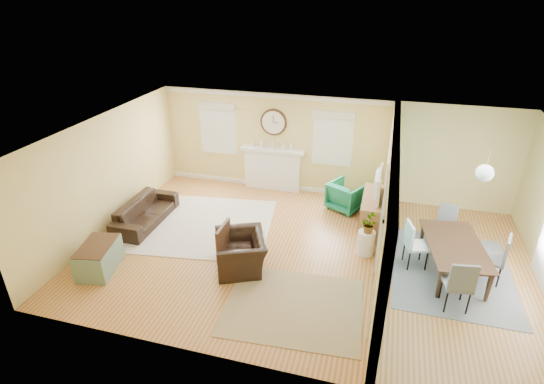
# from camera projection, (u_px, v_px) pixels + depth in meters

# --- Properties ---
(floor) EXTENTS (9.00, 9.00, 0.00)m
(floor) POSITION_uv_depth(u_px,v_px,m) (305.00, 254.00, 8.82)
(floor) COLOR #956026
(floor) RESTS_ON ground
(wall_back) EXTENTS (9.00, 0.02, 2.60)m
(wall_back) POSITION_uv_depth(u_px,v_px,m) (330.00, 147.00, 10.84)
(wall_back) COLOR #E3C874
(wall_back) RESTS_ON ground
(wall_front) EXTENTS (9.00, 0.02, 2.60)m
(wall_front) POSITION_uv_depth(u_px,v_px,m) (264.00, 298.00, 5.65)
(wall_front) COLOR #E3C874
(wall_front) RESTS_ON ground
(wall_left) EXTENTS (0.02, 6.00, 2.60)m
(wall_left) POSITION_uv_depth(u_px,v_px,m) (107.00, 174.00, 9.33)
(wall_left) COLOR #E3C874
(wall_left) RESTS_ON ground
(ceiling) EXTENTS (9.00, 6.00, 0.02)m
(ceiling) POSITION_uv_depth(u_px,v_px,m) (310.00, 135.00, 7.67)
(ceiling) COLOR white
(ceiling) RESTS_ON wall_back
(partition) EXTENTS (0.17, 6.00, 2.60)m
(partition) POSITION_uv_depth(u_px,v_px,m) (388.00, 199.00, 8.10)
(partition) COLOR #E3C874
(partition) RESTS_ON ground
(fireplace) EXTENTS (1.70, 0.30, 1.17)m
(fireplace) POSITION_uv_depth(u_px,v_px,m) (273.00, 168.00, 11.40)
(fireplace) COLOR white
(fireplace) RESTS_ON ground
(wall_clock) EXTENTS (0.70, 0.07, 0.70)m
(wall_clock) POSITION_uv_depth(u_px,v_px,m) (274.00, 122.00, 10.92)
(wall_clock) COLOR #442819
(wall_clock) RESTS_ON wall_back
(window_left) EXTENTS (1.05, 0.13, 1.42)m
(window_left) POSITION_uv_depth(u_px,v_px,m) (218.00, 125.00, 11.37)
(window_left) COLOR white
(window_left) RESTS_ON wall_back
(window_right) EXTENTS (1.05, 0.13, 1.42)m
(window_right) POSITION_uv_depth(u_px,v_px,m) (333.00, 135.00, 10.62)
(window_right) COLOR white
(window_right) RESTS_ON wall_back
(pendant) EXTENTS (0.30, 0.30, 0.55)m
(pendant) POSITION_uv_depth(u_px,v_px,m) (485.00, 173.00, 7.12)
(pendant) COLOR gold
(pendant) RESTS_ON ceiling
(rug_cream) EXTENTS (3.51, 3.15, 0.02)m
(rug_cream) POSITION_uv_depth(u_px,v_px,m) (202.00, 224.00, 9.90)
(rug_cream) COLOR beige
(rug_cream) RESTS_ON floor
(rug_jute) EXTENTS (2.48, 2.09, 0.01)m
(rug_jute) POSITION_uv_depth(u_px,v_px,m) (293.00, 306.00, 7.39)
(rug_jute) COLOR tan
(rug_jute) RESTS_ON floor
(rug_grey) EXTENTS (2.23, 2.79, 0.01)m
(rug_grey) POSITION_uv_depth(u_px,v_px,m) (451.00, 272.00, 8.28)
(rug_grey) COLOR slate
(rug_grey) RESTS_ON floor
(sofa) EXTENTS (0.77, 1.94, 0.56)m
(sofa) POSITION_uv_depth(u_px,v_px,m) (145.00, 212.00, 9.88)
(sofa) COLOR black
(sofa) RESTS_ON floor
(eames_chair) EXTENTS (1.30, 1.37, 0.70)m
(eames_chair) POSITION_uv_depth(u_px,v_px,m) (241.00, 252.00, 8.28)
(eames_chair) COLOR black
(eames_chair) RESTS_ON floor
(green_chair) EXTENTS (1.04, 1.05, 0.71)m
(green_chair) POSITION_uv_depth(u_px,v_px,m) (346.00, 196.00, 10.46)
(green_chair) COLOR #0A6A40
(green_chair) RESTS_ON floor
(trunk) EXTENTS (0.79, 1.08, 0.56)m
(trunk) POSITION_uv_depth(u_px,v_px,m) (99.00, 258.00, 8.23)
(trunk) COLOR slate
(trunk) RESTS_ON floor
(credenza) EXTENTS (0.49, 1.44, 0.80)m
(credenza) POSITION_uv_depth(u_px,v_px,m) (372.00, 212.00, 9.61)
(credenza) COLOR #9D7441
(credenza) RESTS_ON floor
(tv) EXTENTS (0.14, 1.07, 0.62)m
(tv) POSITION_uv_depth(u_px,v_px,m) (375.00, 184.00, 9.30)
(tv) COLOR black
(tv) RESTS_ON credenza
(garden_stool) EXTENTS (0.36, 0.36, 0.52)m
(garden_stool) POSITION_uv_depth(u_px,v_px,m) (366.00, 243.00, 8.74)
(garden_stool) COLOR white
(garden_stool) RESTS_ON floor
(potted_plant) EXTENTS (0.40, 0.43, 0.39)m
(potted_plant) POSITION_uv_depth(u_px,v_px,m) (368.00, 224.00, 8.53)
(potted_plant) COLOR #337F33
(potted_plant) RESTS_ON garden_stool
(dining_table) EXTENTS (1.26, 1.94, 0.64)m
(dining_table) POSITION_uv_depth(u_px,v_px,m) (454.00, 258.00, 8.14)
(dining_table) COLOR #442819
(dining_table) RESTS_ON floor
(dining_chair_n) EXTENTS (0.44, 0.44, 0.87)m
(dining_chair_n) POSITION_uv_depth(u_px,v_px,m) (446.00, 223.00, 8.98)
(dining_chair_n) COLOR slate
(dining_chair_n) RESTS_ON floor
(dining_chair_s) EXTENTS (0.50, 0.50, 1.00)m
(dining_chair_s) POSITION_uv_depth(u_px,v_px,m) (458.00, 279.00, 7.14)
(dining_chair_s) COLOR slate
(dining_chair_s) RESTS_ON floor
(dining_chair_w) EXTENTS (0.53, 0.53, 0.96)m
(dining_chair_w) POSITION_uv_depth(u_px,v_px,m) (417.00, 241.00, 8.23)
(dining_chair_w) COLOR white
(dining_chair_w) RESTS_ON floor
(dining_chair_e) EXTENTS (0.54, 0.54, 0.99)m
(dining_chair_e) POSITION_uv_depth(u_px,v_px,m) (494.00, 254.00, 7.82)
(dining_chair_e) COLOR slate
(dining_chair_e) RESTS_ON floor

